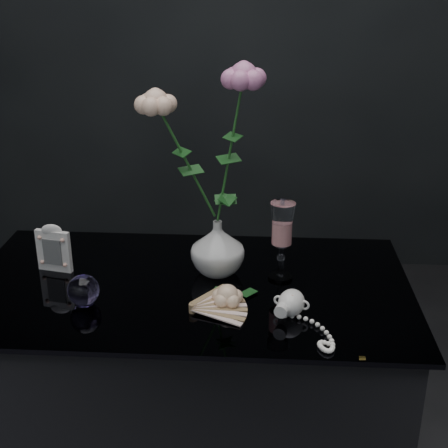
# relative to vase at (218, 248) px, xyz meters

# --- Properties ---
(table) EXTENTS (1.05, 0.58, 0.76)m
(table) POSITION_rel_vase_xyz_m (-0.06, -0.06, -0.45)
(table) COLOR black
(table) RESTS_ON ground
(vase) EXTENTS (0.15, 0.15, 0.14)m
(vase) POSITION_rel_vase_xyz_m (0.00, 0.00, 0.00)
(vase) COLOR silver
(vase) RESTS_ON table
(wine_glass) EXTENTS (0.07, 0.07, 0.19)m
(wine_glass) POSITION_rel_vase_xyz_m (0.15, -0.02, 0.03)
(wine_glass) COLOR white
(wine_glass) RESTS_ON table
(picture_frame) EXTENTS (0.10, 0.09, 0.12)m
(picture_frame) POSITION_rel_vase_xyz_m (-0.40, -0.01, -0.01)
(picture_frame) COLOR silver
(picture_frame) RESTS_ON table
(paperweight) EXTENTS (0.08, 0.08, 0.07)m
(paperweight) POSITION_rel_vase_xyz_m (-0.29, -0.17, -0.03)
(paperweight) COLOR #8D77C2
(paperweight) RESTS_ON table
(paper_fan) EXTENTS (0.24, 0.19, 0.03)m
(paper_fan) POSITION_rel_vase_xyz_m (-0.04, -0.19, -0.06)
(paper_fan) COLOR beige
(paper_fan) RESTS_ON table
(loose_rose) EXTENTS (0.16, 0.18, 0.05)m
(loose_rose) POSITION_rel_vase_xyz_m (0.03, -0.16, -0.04)
(loose_rose) COLOR beige
(loose_rose) RESTS_ON table
(pearl_jar) EXTENTS (0.25, 0.26, 0.06)m
(pearl_jar) POSITION_rel_vase_xyz_m (0.17, -0.18, -0.04)
(pearl_jar) COLOR white
(pearl_jar) RESTS_ON table
(roses) EXTENTS (0.27, 0.13, 0.42)m
(roses) POSITION_rel_vase_xyz_m (-0.02, -0.00, 0.26)
(roses) COLOR #FFC2A2
(roses) RESTS_ON vase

